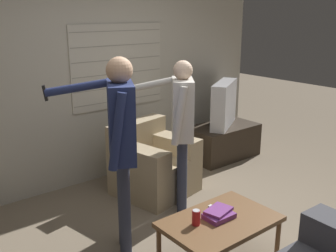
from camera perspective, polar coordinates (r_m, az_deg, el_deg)
name	(u,v)px	position (r m, az deg, el deg)	size (l,w,h in m)	color
ground_plane	(208,252)	(3.63, 5.77, -17.69)	(16.00, 16.00, 0.00)	#7F705B
wall_back	(91,77)	(4.73, -11.15, 6.95)	(5.20, 0.08, 2.55)	#BCB7A8
armchair_beige	(153,164)	(4.54, -2.26, -5.57)	(0.93, 0.91, 0.81)	tan
coffee_table	(220,224)	(3.31, 7.58, -13.88)	(0.93, 0.61, 0.41)	brown
tv_stand	(222,141)	(5.68, 7.90, -2.20)	(1.01, 0.57, 0.47)	#33281E
tv	(224,104)	(5.53, 8.09, 3.15)	(0.77, 0.58, 0.62)	#B2B2B7
person_left_standing	(120,132)	(3.21, -6.98, -0.89)	(0.64, 0.80, 1.69)	#33384C
person_right_standing	(181,119)	(3.91, 1.92, 1.02)	(0.54, 0.77, 1.58)	#33384C
book_stack	(219,214)	(3.30, 7.38, -12.55)	(0.26, 0.21, 0.07)	#75387F
soda_can	(196,217)	(3.17, 4.09, -13.11)	(0.07, 0.07, 0.13)	red
spare_remote	(215,209)	(3.42, 6.89, -11.82)	(0.06, 0.14, 0.02)	white
floor_fan	(193,160)	(5.03, 3.70, -4.94)	(0.33, 0.20, 0.42)	#A8A8AD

